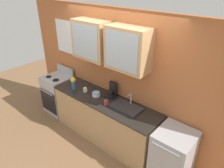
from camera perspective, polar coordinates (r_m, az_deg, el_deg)
ground_plane at (r=4.50m, az=-1.95°, el=-14.19°), size 10.00×10.00×0.00m
back_wall_unit at (r=3.93m, az=0.83°, el=4.12°), size 4.83×0.47×2.54m
counter at (r=4.22m, az=-2.05°, el=-9.57°), size 2.30×0.65×0.91m
stove_range at (r=5.20m, az=-14.44°, el=-2.61°), size 0.61×0.63×1.09m
sink_faucet at (r=3.72m, az=3.90°, el=-6.31°), size 0.56×0.34×0.24m
bowl_stack at (r=4.07m, az=-4.36°, el=-2.74°), size 0.16×0.16×0.08m
vase at (r=4.33m, az=-10.51°, el=0.34°), size 0.11×0.11×0.26m
cup_near_sink at (r=3.78m, az=-1.62°, el=-5.14°), size 0.12×0.08×0.10m
cup_near_bowls at (r=4.23m, az=-7.38°, el=-1.59°), size 0.11×0.07×0.09m
dishwasher at (r=3.62m, az=16.18°, el=-18.44°), size 0.56×0.64×0.91m
coffee_maker at (r=4.02m, az=-0.07°, el=-1.98°), size 0.17×0.20×0.29m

